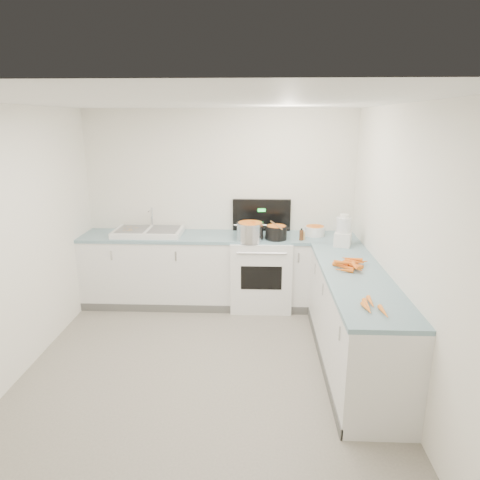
{
  "coord_description": "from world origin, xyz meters",
  "views": [
    {
      "loc": [
        0.49,
        -3.55,
        2.36
      ],
      "look_at": [
        0.3,
        1.1,
        1.05
      ],
      "focal_mm": 32.0,
      "sensor_mm": 36.0,
      "label": 1
    }
  ],
  "objects_px": {
    "mixing_bowl": "(315,231)",
    "food_processor": "(343,232)",
    "steel_pot": "(250,232)",
    "stove": "(261,271)",
    "sink": "(149,232)",
    "extract_bottle": "(301,235)",
    "spice_jar": "(303,235)",
    "black_pot": "(276,233)"
  },
  "relations": [
    {
      "from": "mixing_bowl",
      "to": "food_processor",
      "type": "distance_m",
      "value": 0.53
    },
    {
      "from": "mixing_bowl",
      "to": "extract_bottle",
      "type": "relative_size",
      "value": 2.05
    },
    {
      "from": "black_pot",
      "to": "spice_jar",
      "type": "distance_m",
      "value": 0.33
    },
    {
      "from": "steel_pot",
      "to": "food_processor",
      "type": "height_order",
      "value": "food_processor"
    },
    {
      "from": "spice_jar",
      "to": "food_processor",
      "type": "height_order",
      "value": "food_processor"
    },
    {
      "from": "stove",
      "to": "mixing_bowl",
      "type": "height_order",
      "value": "stove"
    },
    {
      "from": "steel_pot",
      "to": "mixing_bowl",
      "type": "height_order",
      "value": "steel_pot"
    },
    {
      "from": "sink",
      "to": "black_pot",
      "type": "distance_m",
      "value": 1.63
    },
    {
      "from": "spice_jar",
      "to": "black_pot",
      "type": "bearing_deg",
      "value": 179.93
    },
    {
      "from": "spice_jar",
      "to": "food_processor",
      "type": "distance_m",
      "value": 0.52
    },
    {
      "from": "sink",
      "to": "steel_pot",
      "type": "xyz_separation_m",
      "value": [
        1.31,
        -0.2,
        0.06
      ]
    },
    {
      "from": "steel_pot",
      "to": "extract_bottle",
      "type": "height_order",
      "value": "steel_pot"
    },
    {
      "from": "stove",
      "to": "extract_bottle",
      "type": "bearing_deg",
      "value": -19.57
    },
    {
      "from": "sink",
      "to": "spice_jar",
      "type": "distance_m",
      "value": 1.96
    },
    {
      "from": "stove",
      "to": "sink",
      "type": "bearing_deg",
      "value": 179.38
    },
    {
      "from": "spice_jar",
      "to": "food_processor",
      "type": "xyz_separation_m",
      "value": [
        0.44,
        -0.25,
        0.11
      ]
    },
    {
      "from": "steel_pot",
      "to": "black_pot",
      "type": "distance_m",
      "value": 0.32
    },
    {
      "from": "steel_pot",
      "to": "spice_jar",
      "type": "xyz_separation_m",
      "value": [
        0.64,
        0.04,
        -0.05
      ]
    },
    {
      "from": "black_pot",
      "to": "stove",
      "type": "bearing_deg",
      "value": 141.77
    },
    {
      "from": "steel_pot",
      "to": "mixing_bowl",
      "type": "bearing_deg",
      "value": 16.57
    },
    {
      "from": "sink",
      "to": "steel_pot",
      "type": "bearing_deg",
      "value": -8.49
    },
    {
      "from": "extract_bottle",
      "to": "spice_jar",
      "type": "xyz_separation_m",
      "value": [
        0.02,
        0.03,
        -0.01
      ]
    },
    {
      "from": "sink",
      "to": "food_processor",
      "type": "relative_size",
      "value": 2.3
    },
    {
      "from": "stove",
      "to": "mixing_bowl",
      "type": "relative_size",
      "value": 5.27
    },
    {
      "from": "mixing_bowl",
      "to": "food_processor",
      "type": "bearing_deg",
      "value": -59.31
    },
    {
      "from": "steel_pot",
      "to": "food_processor",
      "type": "xyz_separation_m",
      "value": [
        1.09,
        -0.21,
        0.06
      ]
    },
    {
      "from": "stove",
      "to": "sink",
      "type": "relative_size",
      "value": 1.58
    },
    {
      "from": "sink",
      "to": "food_processor",
      "type": "distance_m",
      "value": 2.43
    },
    {
      "from": "black_pot",
      "to": "mixing_bowl",
      "type": "bearing_deg",
      "value": 22.14
    },
    {
      "from": "spice_jar",
      "to": "steel_pot",
      "type": "bearing_deg",
      "value": -176.47
    },
    {
      "from": "steel_pot",
      "to": "black_pot",
      "type": "bearing_deg",
      "value": 7.17
    },
    {
      "from": "sink",
      "to": "black_pot",
      "type": "relative_size",
      "value": 3.26
    },
    {
      "from": "steel_pot",
      "to": "extract_bottle",
      "type": "relative_size",
      "value": 2.55
    },
    {
      "from": "stove",
      "to": "black_pot",
      "type": "xyz_separation_m",
      "value": [
        0.18,
        -0.14,
        0.54
      ]
    },
    {
      "from": "stove",
      "to": "steel_pot",
      "type": "height_order",
      "value": "stove"
    },
    {
      "from": "mixing_bowl",
      "to": "extract_bottle",
      "type": "height_order",
      "value": "extract_bottle"
    },
    {
      "from": "sink",
      "to": "spice_jar",
      "type": "height_order",
      "value": "sink"
    },
    {
      "from": "extract_bottle",
      "to": "stove",
      "type": "bearing_deg",
      "value": 160.43
    },
    {
      "from": "steel_pot",
      "to": "mixing_bowl",
      "type": "relative_size",
      "value": 1.25
    },
    {
      "from": "sink",
      "to": "mixing_bowl",
      "type": "xyz_separation_m",
      "value": [
        2.13,
        0.05,
        0.02
      ]
    },
    {
      "from": "stove",
      "to": "spice_jar",
      "type": "xyz_separation_m",
      "value": [
        0.5,
        -0.14,
        0.52
      ]
    },
    {
      "from": "food_processor",
      "to": "black_pot",
      "type": "bearing_deg",
      "value": 162.22
    }
  ]
}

